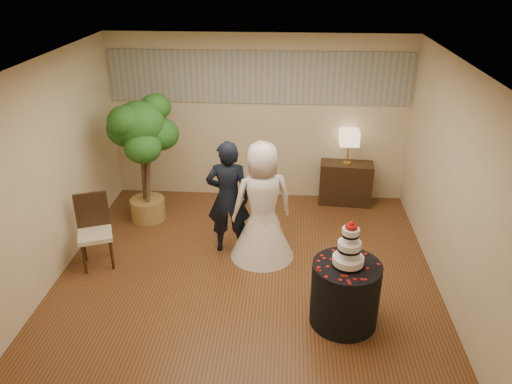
# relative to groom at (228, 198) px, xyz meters

# --- Properties ---
(floor) EXTENTS (5.00, 5.00, 0.00)m
(floor) POSITION_rel_groom_xyz_m (0.31, -0.64, -0.84)
(floor) COLOR brown
(floor) RESTS_ON ground
(ceiling) EXTENTS (5.00, 5.00, 0.00)m
(ceiling) POSITION_rel_groom_xyz_m (0.31, -0.64, 1.96)
(ceiling) COLOR white
(ceiling) RESTS_ON wall_back
(wall_back) EXTENTS (5.00, 0.06, 2.80)m
(wall_back) POSITION_rel_groom_xyz_m (0.31, 1.86, 0.56)
(wall_back) COLOR beige
(wall_back) RESTS_ON ground
(wall_front) EXTENTS (5.00, 0.06, 2.80)m
(wall_front) POSITION_rel_groom_xyz_m (0.31, -3.14, 0.56)
(wall_front) COLOR beige
(wall_front) RESTS_ON ground
(wall_left) EXTENTS (0.06, 5.00, 2.80)m
(wall_left) POSITION_rel_groom_xyz_m (-2.19, -0.64, 0.56)
(wall_left) COLOR beige
(wall_left) RESTS_ON ground
(wall_right) EXTENTS (0.06, 5.00, 2.80)m
(wall_right) POSITION_rel_groom_xyz_m (2.81, -0.64, 0.56)
(wall_right) COLOR beige
(wall_right) RESTS_ON ground
(mural_border) EXTENTS (4.90, 0.02, 0.85)m
(mural_border) POSITION_rel_groom_xyz_m (0.31, 1.84, 1.26)
(mural_border) COLOR #979A8F
(mural_border) RESTS_ON wall_back
(groom) EXTENTS (0.63, 0.43, 1.67)m
(groom) POSITION_rel_groom_xyz_m (0.00, 0.00, 0.00)
(groom) COLOR black
(groom) RESTS_ON floor
(bride) EXTENTS (1.14, 1.14, 1.71)m
(bride) POSITION_rel_groom_xyz_m (0.48, -0.13, 0.02)
(bride) COLOR white
(bride) RESTS_ON floor
(cake_table) EXTENTS (0.90, 0.90, 0.78)m
(cake_table) POSITION_rel_groom_xyz_m (1.51, -1.48, -0.44)
(cake_table) COLOR black
(cake_table) RESTS_ON floor
(wedding_cake) EXTENTS (0.35, 0.35, 0.55)m
(wedding_cake) POSITION_rel_groom_xyz_m (1.51, -1.48, 0.22)
(wedding_cake) COLOR white
(wedding_cake) RESTS_ON cake_table
(console) EXTENTS (0.90, 0.45, 0.73)m
(console) POSITION_rel_groom_xyz_m (1.80, 1.64, -0.47)
(console) COLOR black
(console) RESTS_ON floor
(table_lamp) EXTENTS (0.31, 0.31, 0.58)m
(table_lamp) POSITION_rel_groom_xyz_m (1.80, 1.64, 0.18)
(table_lamp) COLOR #CBAE86
(table_lamp) RESTS_ON console
(ficus_tree) EXTENTS (1.38, 1.38, 2.06)m
(ficus_tree) POSITION_rel_groom_xyz_m (-1.42, 0.83, 0.19)
(ficus_tree) COLOR #24601E
(ficus_tree) RESTS_ON floor
(side_chair) EXTENTS (0.61, 0.62, 1.01)m
(side_chair) POSITION_rel_groom_xyz_m (-1.76, -0.52, -0.33)
(side_chair) COLOR black
(side_chair) RESTS_ON floor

